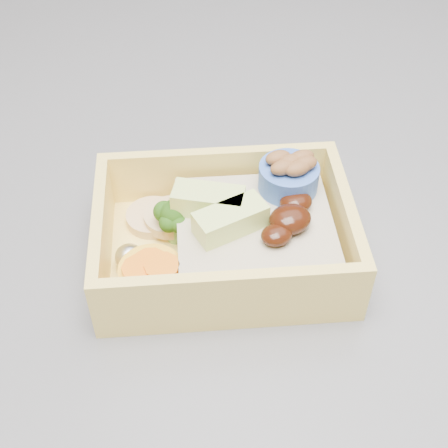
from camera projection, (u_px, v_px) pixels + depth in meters
name	position (u px, v px, depth m)	size (l,w,h in m)	color
island	(111.00, 440.00, 0.83)	(1.24, 0.84, 0.92)	brown
bento_box	(232.00, 233.00, 0.44)	(0.20, 0.17, 0.06)	#FFDC69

